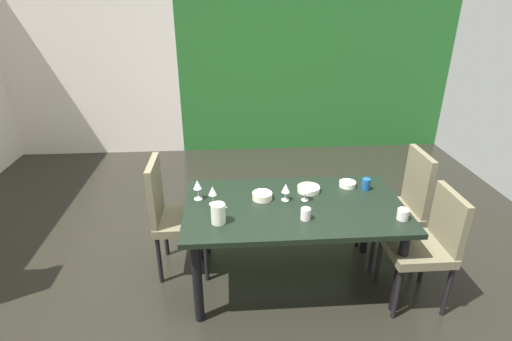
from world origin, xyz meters
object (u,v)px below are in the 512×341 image
Objects in this scene: wine_glass_right at (305,188)px; pitcher_east at (218,213)px; wine_glass_south at (286,189)px; chair_left_far at (172,211)px; serving_bowl_center at (348,184)px; cup_corner at (403,214)px; wine_glass_left at (213,191)px; chair_right_near at (428,241)px; chair_right_far at (401,203)px; serving_bowl_near_window at (309,189)px; cup_near_shelf at (306,214)px; cup_west at (366,184)px; wine_glass_front at (197,185)px; serving_bowl_rear at (262,196)px; dining_table at (294,214)px.

pitcher_east is (-0.67, -0.28, -0.03)m from wine_glass_right.
wine_glass_right and wine_glass_south have the same top height.
chair_left_far is 7.45× the size of serving_bowl_center.
wine_glass_left is at bearing 166.90° from cup_corner.
chair_right_near is 6.64× the size of wine_glass_right.
wine_glass_right is (-0.88, -0.20, 0.27)m from chair_right_far.
serving_bowl_near_window is 2.19× the size of cup_corner.
cup_near_shelf is at bearing 64.91° from chair_left_far.
wine_glass_south is 0.70m from cup_west.
chair_right_far reaches higher than cup_corner.
wine_glass_right is 0.46m from serving_bowl_center.
wine_glass_south is 0.68m from wine_glass_front.
cup_corner is at bearing -23.21° from wine_glass_south.
chair_right_far is at bearing -1.87° from serving_bowl_center.
wine_glass_south is 0.31m from cup_near_shelf.
chair_left_far is (-1.95, 0.00, -0.00)m from chair_right_far.
serving_bowl_rear is 1.04m from cup_corner.
wine_glass_front is at bearing 174.62° from wine_glass_right.
wine_glass_front is 0.90m from serving_bowl_near_window.
wine_glass_front reaches higher than serving_bowl_rear.
cup_near_shelf is (0.28, -0.32, 0.02)m from serving_bowl_rear.
serving_bowl_center is (0.55, 0.20, -0.08)m from wine_glass_south.
chair_right_near reaches higher than cup_west.
chair_right_far reaches higher than pitcher_east.
pitcher_east is at bearing -160.35° from cup_west.
wine_glass_left is (-1.59, -0.21, 0.28)m from chair_right_far.
cup_corner is 0.56× the size of pitcher_east.
serving_bowl_rear reaches higher than serving_bowl_center.
chair_right_near is at bearing -1.79° from pitcher_east.
wine_glass_left is at bearing -171.55° from serving_bowl_rear.
chair_right_near is 1.78m from wine_glass_front.
dining_table is 1.01m from chair_right_far.
wine_glass_south reaches higher than cup_corner.
serving_bowl_near_window is 0.84m from pitcher_east.
wine_glass_left reaches higher than wine_glass_right.
cup_corner is at bearing 89.84° from chair_right_near.
pitcher_east is at bearing -157.06° from wine_glass_right.
chair_right_far reaches higher than dining_table.
dining_table is 0.58m from serving_bowl_center.
cup_corner is at bearing -27.06° from wine_glass_right.
cup_west is (-0.35, -0.05, 0.21)m from chair_right_far.
chair_left_far is at bearing 168.59° from wine_glass_south.
wine_glass_right is at bearing -7.42° from serving_bowl_rear.
wine_glass_left is 0.56m from wine_glass_south.
serving_bowl_near_window is (0.21, 0.13, -0.08)m from wine_glass_south.
chair_right_far is 7.31× the size of wine_glass_right.
serving_bowl_center is (-0.48, 0.02, 0.19)m from chair_right_far.
wine_glass_south is at bearing -168.93° from cup_west.
serving_bowl_rear is at bearing 159.10° from cup_corner.
wine_glass_right is 1.03× the size of serving_bowl_center.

